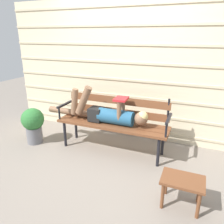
# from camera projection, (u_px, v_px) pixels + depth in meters

# --- Properties ---
(ground_plane) EXTENTS (12.00, 12.00, 0.00)m
(ground_plane) POSITION_uv_depth(u_px,v_px,m) (109.00, 153.00, 3.34)
(ground_plane) COLOR gray
(house_siding) EXTENTS (4.48, 0.08, 2.30)m
(house_siding) POSITION_uv_depth(u_px,v_px,m) (127.00, 71.00, 3.63)
(house_siding) COLOR beige
(house_siding) RESTS_ON ground
(park_bench) EXTENTS (1.71, 0.44, 0.88)m
(park_bench) POSITION_uv_depth(u_px,v_px,m) (114.00, 119.00, 3.33)
(park_bench) COLOR brown
(park_bench) RESTS_ON ground
(reclining_person) EXTENTS (1.72, 0.26, 0.56)m
(reclining_person) POSITION_uv_depth(u_px,v_px,m) (106.00, 113.00, 3.27)
(reclining_person) COLOR #23567A
(footstool) EXTENTS (0.44, 0.30, 0.33)m
(footstool) POSITION_uv_depth(u_px,v_px,m) (182.00, 184.00, 2.25)
(footstool) COLOR brown
(footstool) RESTS_ON ground
(potted_plant) EXTENTS (0.37, 0.37, 0.60)m
(potted_plant) POSITION_uv_depth(u_px,v_px,m) (33.00, 123.00, 3.58)
(potted_plant) COLOR slate
(potted_plant) RESTS_ON ground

